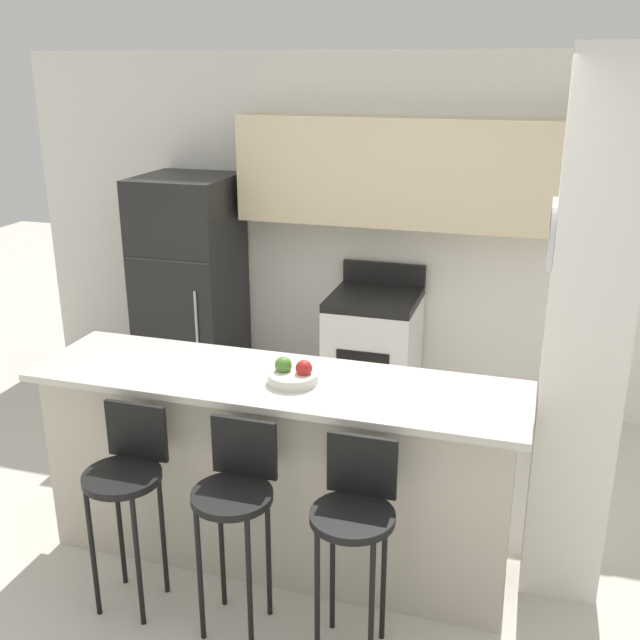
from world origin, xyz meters
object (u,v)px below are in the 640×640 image
Objects in this scene: trash_bin at (249,389)px; fruit_bowl at (293,375)px; stove_range at (373,354)px; refrigerator at (190,288)px; bar_stool_right at (355,517)px; bar_stool_left at (127,478)px; bar_stool_mid at (236,497)px.

fruit_bowl is at bearing -60.30° from trash_bin.
trash_bin is at bearing -161.48° from stove_range.
fruit_bowl is 1.97m from trash_bin.
refrigerator reaches higher than trash_bin.
fruit_bowl is (0.01, -1.83, 0.59)m from stove_range.
trash_bin is at bearing -24.21° from refrigerator.
bar_stool_right is (0.46, -2.33, 0.20)m from stove_range.
bar_stool_right is at bearing -50.70° from refrigerator.
stove_range is 4.42× the size of fruit_bowl.
bar_stool_left is 1.00× the size of bar_stool_right.
bar_stool_mid reaches higher than trash_bin.
fruit_bowl is (0.10, 0.50, 0.39)m from bar_stool_mid.
trash_bin is (-0.86, -0.29, -0.27)m from stove_range.
stove_range is 2.38m from bar_stool_right.
bar_stool_left is at bearing -141.76° from fruit_bowl.
refrigerator is 1.71× the size of bar_stool_left.
stove_range is at bearing 18.52° from trash_bin.
bar_stool_right reaches higher than trash_bin.
stove_range is at bearing 87.92° from bar_stool_mid.
fruit_bowl is at bearing -89.56° from stove_range.
fruit_bowl reaches higher than bar_stool_right.
refrigerator is at bearing 128.73° from fruit_bowl.
bar_stool_mid is 2.23m from trash_bin.
fruit_bowl is 0.64× the size of trash_bin.
stove_range is 1.08× the size of bar_stool_mid.
bar_stool_mid is 0.54m from bar_stool_right.
trash_bin is at bearing 119.70° from fruit_bowl.
bar_stool_mid is at bearing 180.00° from bar_stool_right.
bar_stool_left is at bearing 180.00° from bar_stool_right.
refrigerator is at bearing 109.15° from bar_stool_left.
bar_stool_mid and bar_stool_right have the same top height.
fruit_bowl is at bearing -51.27° from refrigerator.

